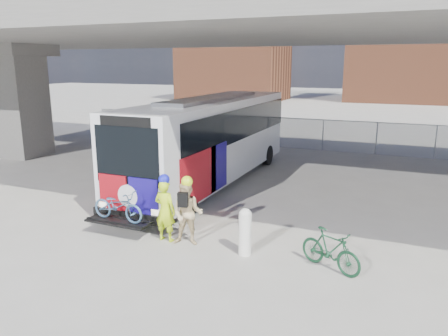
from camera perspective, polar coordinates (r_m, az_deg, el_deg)
The scene contains 9 objects.
ground at distance 15.58m, azimuth 0.57°, elevation -5.26°, with size 160.00×160.00×0.00m, color #9E9991.
bus at distance 18.47m, azimuth -1.62°, elevation 4.45°, with size 2.67×12.91×3.69m.
overpass at distance 18.57m, azimuth 5.65°, elevation 18.17°, with size 40.00×16.00×7.95m.
chainlink_fence at distance 26.48m, azimuth 10.71°, elevation 5.46°, with size 30.00×0.06×30.00m.
brick_buildings at distance 62.00m, azimuth 19.70°, elevation 13.08°, with size 54.00×22.00×12.00m.
bollard at distance 11.72m, azimuth 2.77°, elevation -8.10°, with size 0.34×0.34×1.30m.
cyclist_hivis at distance 12.64m, azimuth -7.70°, elevation -5.32°, with size 0.68×0.47×1.99m.
cyclist_tan at distance 12.30m, azimuth -4.78°, elevation -5.83°, with size 1.03×0.88×2.01m.
bike_parked at distance 11.27m, azimuth 13.73°, elevation -10.36°, with size 0.49×1.74×1.05m, color #143E25.
Camera 1 is at (5.69, -13.61, 5.00)m, focal length 35.00 mm.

